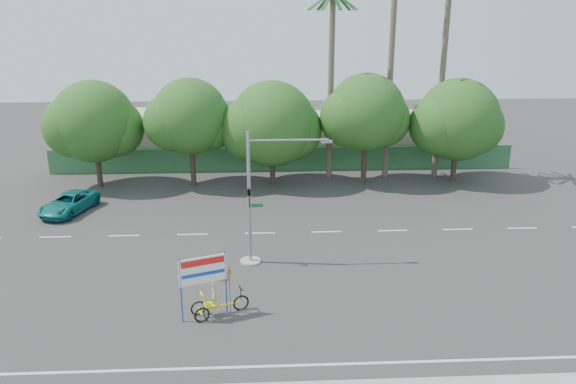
{
  "coord_description": "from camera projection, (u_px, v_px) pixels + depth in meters",
  "views": [
    {
      "loc": [
        -1.88,
        -23.1,
        12.62
      ],
      "look_at": [
        -0.47,
        5.08,
        3.5
      ],
      "focal_mm": 35.0,
      "sensor_mm": 36.0,
      "label": 1
    }
  ],
  "objects": [
    {
      "name": "building_right",
      "position": [
        370.0,
        137.0,
        50.46
      ],
      "size": [
        14.0,
        8.0,
        3.6
      ],
      "primitive_type": "cube",
      "color": "beige",
      "rests_on": "ground"
    },
    {
      "name": "fence",
      "position": [
        284.0,
        160.0,
        46.05
      ],
      "size": [
        38.0,
        0.08,
        2.0
      ],
      "primitive_type": "cube",
      "color": "#336B3D",
      "rests_on": "ground"
    },
    {
      "name": "tree_far_right",
      "position": [
        457.0,
        122.0,
        42.22
      ],
      "size": [
        7.38,
        6.2,
        7.94
      ],
      "color": "#473828",
      "rests_on": "ground"
    },
    {
      "name": "tree_right",
      "position": [
        365.0,
        115.0,
        41.7
      ],
      "size": [
        6.9,
        5.8,
        8.36
      ],
      "color": "#473828",
      "rests_on": "ground"
    },
    {
      "name": "palm_tall",
      "position": [
        392.0,
        41.0,
        41.62
      ],
      "size": [
        3.73,
        3.79,
        17.45
      ],
      "color": "#70604C",
      "rests_on": "ground"
    },
    {
      "name": "pickup_truck",
      "position": [
        69.0,
        203.0,
        36.69
      ],
      "size": [
        3.38,
        5.05,
        1.29
      ],
      "primitive_type": "imported",
      "rotation": [
        0.0,
        0.0,
        -0.29
      ],
      "color": "#0F6F6D",
      "rests_on": "ground"
    },
    {
      "name": "tree_center",
      "position": [
        271.0,
        126.0,
        41.61
      ],
      "size": [
        7.62,
        6.4,
        7.85
      ],
      "color": "#473828",
      "rests_on": "ground"
    },
    {
      "name": "ground",
      "position": [
        304.0,
        298.0,
        25.92
      ],
      "size": [
        120.0,
        120.0,
        0.0
      ],
      "primitive_type": "plane",
      "color": "#33302D",
      "rests_on": "ground"
    },
    {
      "name": "traffic_signal",
      "position": [
        255.0,
        210.0,
        28.71
      ],
      "size": [
        4.72,
        1.1,
        7.0
      ],
      "color": "gray",
      "rests_on": "ground"
    },
    {
      "name": "building_left",
      "position": [
        169.0,
        137.0,
        49.54
      ],
      "size": [
        12.0,
        8.0,
        4.0
      ],
      "primitive_type": "cube",
      "color": "beige",
      "rests_on": "ground"
    },
    {
      "name": "tree_far_left",
      "position": [
        93.0,
        124.0,
        40.9
      ],
      "size": [
        7.14,
        6.0,
        7.96
      ],
      "color": "#473828",
      "rests_on": "ground"
    },
    {
      "name": "trike_billboard",
      "position": [
        211.0,
        291.0,
        24.02
      ],
      "size": [
        2.87,
        1.32,
        2.98
      ],
      "rotation": [
        0.0,
        0.0,
        0.35
      ],
      "color": "black",
      "rests_on": "ground"
    },
    {
      "name": "palm_mid",
      "position": [
        444.0,
        56.0,
        42.13
      ],
      "size": [
        3.73,
        3.79,
        15.45
      ],
      "color": "#70604C",
      "rests_on": "ground"
    },
    {
      "name": "tree_left",
      "position": [
        190.0,
        119.0,
        41.14
      ],
      "size": [
        6.66,
        5.6,
        8.07
      ],
      "color": "#473828",
      "rests_on": "ground"
    },
    {
      "name": "palm_short",
      "position": [
        331.0,
        64.0,
        41.9
      ],
      "size": [
        3.73,
        3.79,
        14.45
      ],
      "color": "#70604C",
      "rests_on": "ground"
    }
  ]
}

